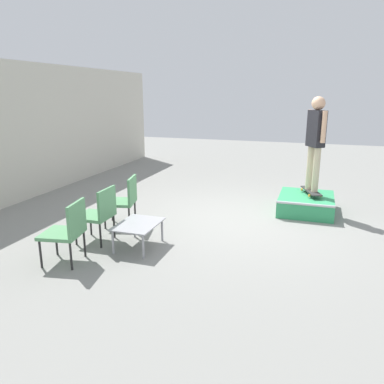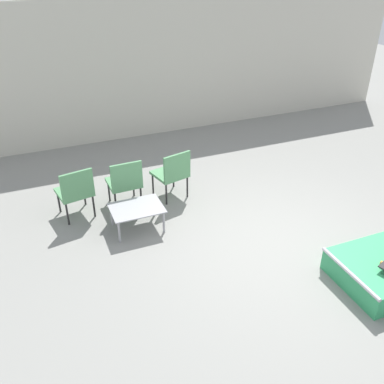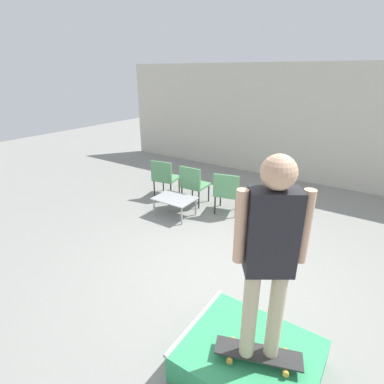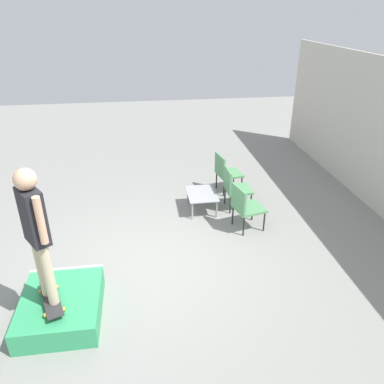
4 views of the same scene
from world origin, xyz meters
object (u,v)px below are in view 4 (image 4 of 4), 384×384
(patio_chair_left, at_px, (226,171))
(patio_chair_right, at_px, (245,205))
(person_skater, at_px, (35,226))
(patio_chair_center, at_px, (234,186))
(skateboard_on_ramp, at_px, (51,298))
(skate_ramp_box, at_px, (62,306))
(coffee_table, at_px, (202,195))

(patio_chair_left, xyz_separation_m, patio_chair_right, (1.65, 0.00, 0.00))
(person_skater, relative_size, patio_chair_center, 2.05)
(skateboard_on_ramp, xyz_separation_m, patio_chair_left, (-3.62, 3.17, 0.09))
(skateboard_on_ramp, xyz_separation_m, person_skater, (0.00, 0.00, 1.11))
(skate_ramp_box, height_order, coffee_table, coffee_table)
(patio_chair_center, bearing_deg, skate_ramp_box, 129.46)
(patio_chair_center, xyz_separation_m, patio_chair_right, (0.84, 0.00, 0.00))
(skate_ramp_box, bearing_deg, patio_chair_left, 138.70)
(person_skater, height_order, patio_chair_right, person_skater)
(skate_ramp_box, height_order, patio_chair_center, patio_chair_center)
(person_skater, distance_m, patio_chair_left, 4.91)
(skateboard_on_ramp, relative_size, patio_chair_center, 0.89)
(skate_ramp_box, relative_size, coffee_table, 1.59)
(patio_chair_center, bearing_deg, patio_chair_left, -1.90)
(patio_chair_left, relative_size, patio_chair_center, 1.00)
(person_skater, xyz_separation_m, patio_chair_left, (-3.62, 3.17, -1.02))
(person_skater, relative_size, patio_chair_left, 2.05)
(patio_chair_right, bearing_deg, skate_ramp_box, 107.56)
(coffee_table, bearing_deg, patio_chair_right, 39.13)
(patio_chair_right, bearing_deg, skateboard_on_ramp, 108.29)
(patio_chair_right, bearing_deg, coffee_table, 25.52)
(skateboard_on_ramp, height_order, coffee_table, skateboard_on_ramp)
(skateboard_on_ramp, relative_size, coffee_table, 1.00)
(person_skater, xyz_separation_m, patio_chair_center, (-2.81, 3.16, -1.02))
(patio_chair_center, bearing_deg, person_skater, 129.80)
(skate_ramp_box, xyz_separation_m, skateboard_on_ramp, (0.10, -0.08, 0.25))
(skate_ramp_box, bearing_deg, patio_chair_right, 121.17)
(person_skater, xyz_separation_m, patio_chair_right, (-1.97, 3.17, -1.02))
(patio_chair_center, relative_size, patio_chair_right, 1.00)
(coffee_table, distance_m, patio_chair_left, 1.07)
(skate_ramp_box, distance_m, coffee_table, 3.63)
(patio_chair_left, relative_size, patio_chair_right, 1.00)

